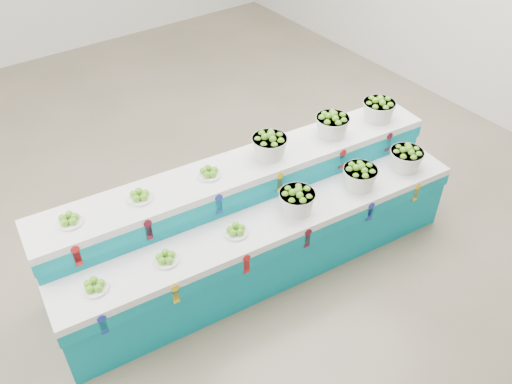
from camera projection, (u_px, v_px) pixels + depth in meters
ground at (140, 255)px, 5.36m from camera, size 10.00×10.00×0.00m
display_stand at (256, 222)px, 4.99m from camera, size 3.96×1.40×1.02m
plate_lower_left at (94, 285)px, 4.07m from camera, size 0.23×0.23×0.09m
plate_lower_mid at (166, 257)px, 4.29m from camera, size 0.23×0.23×0.09m
plate_lower_right at (236, 230)px, 4.54m from camera, size 0.23×0.23×0.09m
basket_lower_left at (297, 200)px, 4.73m from camera, size 0.36×0.36×0.23m
basket_lower_mid at (360, 176)px, 5.00m from camera, size 0.36×0.36×0.23m
basket_lower_right at (406, 158)px, 5.22m from camera, size 0.36×0.36×0.23m
plate_upper_left at (69, 219)px, 4.20m from camera, size 0.23×0.23×0.09m
plate_upper_mid at (139, 195)px, 4.42m from camera, size 0.23×0.23×0.09m
plate_upper_right at (209, 172)px, 4.67m from camera, size 0.23×0.23×0.09m
basket_upper_left at (270, 145)px, 4.86m from camera, size 0.36×0.36×0.23m
basket_upper_mid at (332, 124)px, 5.13m from camera, size 0.36×0.36×0.23m
basket_upper_right at (379, 109)px, 5.35m from camera, size 0.36×0.36×0.23m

